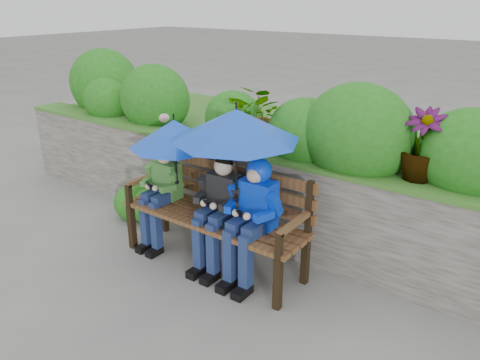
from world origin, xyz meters
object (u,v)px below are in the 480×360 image
Objects in this scene: boy_right at (252,210)px; boy_middle at (219,206)px; umbrella_right at (236,125)px; boy_left at (161,190)px; park_bench at (218,208)px; umbrella_left at (174,133)px.

boy_middle is at bearing -178.49° from boy_right.
boy_right reaches higher than boy_middle.
boy_right is 0.79m from umbrella_right.
boy_left is 0.92× the size of boy_right.
boy_left is 1.30m from umbrella_right.
park_bench is 1.72× the size of umbrella_right.
park_bench is 0.96m from umbrella_right.
boy_middle is at bearing 177.47° from umbrella_right.
umbrella_left is at bearing -172.59° from park_bench.
boy_middle is 1.02× the size of umbrella_right.
umbrella_left is (0.21, 0.02, 0.64)m from boy_left.
park_bench is at bearing 7.41° from umbrella_left.
boy_right is at bearing -1.18° from umbrella_left.
boy_left is (-0.68, -0.08, 0.05)m from park_bench.
umbrella_right is at bearing -2.87° from umbrella_left.
umbrella_left is 0.80× the size of umbrella_right.
boy_right is 1.05× the size of umbrella_right.
park_bench is 0.69m from boy_left.
umbrella_left is at bearing 178.82° from boy_right.
boy_right is 1.32× the size of umbrella_left.
boy_right is at bearing 0.16° from boy_left.
boy_left is 0.95× the size of boy_middle.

